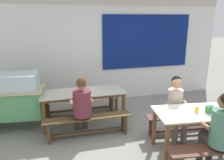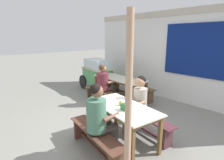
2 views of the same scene
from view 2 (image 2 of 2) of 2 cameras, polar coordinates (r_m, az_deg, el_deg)
ground_plane at (r=4.57m, az=-0.34°, el=-13.40°), size 40.00×40.00×0.00m
backdrop_wall at (r=6.22m, az=19.14°, el=7.62°), size 6.77×0.23×2.88m
dining_table_far at (r=5.82m, az=2.30°, el=-0.08°), size 1.87×0.76×0.78m
dining_table_near at (r=3.53m, az=3.37°, el=-9.39°), size 1.59×0.95×0.78m
bench_far_back at (r=6.34m, az=6.24°, el=-2.77°), size 1.84×0.33×0.44m
bench_far_front at (r=5.56m, az=-2.29°, el=-5.14°), size 1.78×0.31×0.44m
bench_near_back at (r=4.07m, az=10.21°, el=-12.69°), size 1.50×0.48×0.44m
bench_near_front at (r=3.43m, az=-5.15°, el=-17.95°), size 1.56×0.53×0.44m
food_cart at (r=7.09m, az=-4.72°, el=2.42°), size 1.69×0.93×1.22m
person_right_near_table at (r=3.97m, az=8.03°, el=-6.49°), size 0.45×0.54×1.27m
person_left_back_turned at (r=5.55m, az=-2.46°, el=-0.62°), size 0.47×0.61×1.26m
person_near_front at (r=3.20m, az=-4.00°, el=-10.92°), size 0.48×0.57×1.32m
tissue_box at (r=3.31m, az=4.12°, el=-8.32°), size 0.13×0.11×0.15m
condiment_jar at (r=3.51m, az=2.75°, el=-7.18°), size 0.08×0.08×0.11m
wooden_support_post at (r=2.18m, az=5.12°, el=-10.67°), size 0.08×0.08×2.36m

